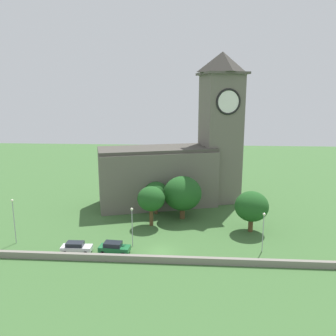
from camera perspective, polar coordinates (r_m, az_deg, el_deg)
ground_plane at (r=68.75m, az=-0.01°, el=-8.30°), size 200.00×200.00×0.00m
church at (r=75.48m, az=2.35°, el=1.82°), size 33.18×18.57×33.14m
quay_barrier at (r=51.49m, az=-1.52°, el=-15.06°), size 56.85×0.70×1.02m
car_white at (r=56.04m, az=-15.15°, el=-12.73°), size 4.74×2.21×1.72m
car_green at (r=54.63m, az=-9.04°, el=-13.06°), size 4.89×2.57×1.80m
streetlamp_west_end at (r=61.23m, az=-24.51°, el=-7.10°), size 0.44×0.44×7.58m
streetlamp_west_mid at (r=55.12m, az=-6.06°, el=-8.77°), size 0.44×0.44×6.57m
streetlamp_central at (r=55.11m, az=15.73°, el=-9.30°), size 0.44×0.44×6.39m
tree_riverside_west at (r=66.72m, az=2.46°, el=-4.29°), size 7.47×7.47×8.55m
tree_riverside_east at (r=63.20m, az=-2.85°, el=-5.21°), size 5.13×5.13×7.55m
tree_by_tower at (r=62.38m, az=13.86°, el=-6.29°), size 5.97×5.97×7.40m
tree_churchyard at (r=69.55m, az=-2.04°, el=-4.13°), size 4.88×4.88×6.77m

